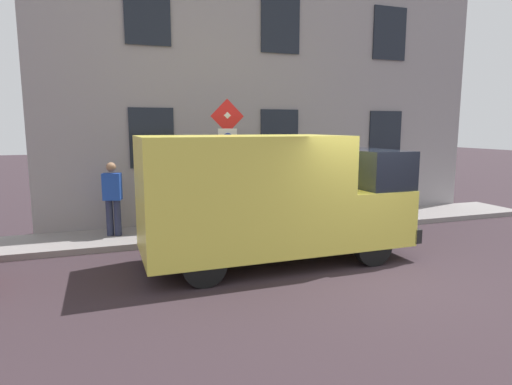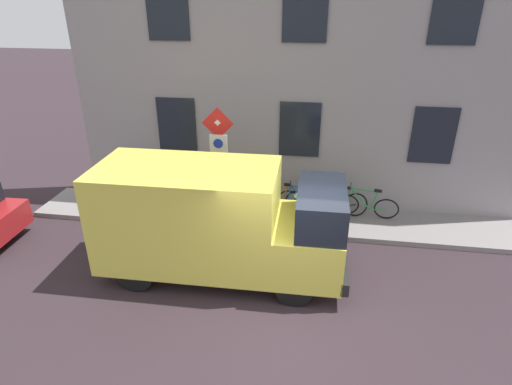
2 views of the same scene
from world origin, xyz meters
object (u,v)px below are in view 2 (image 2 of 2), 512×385
bicycle_black (336,203)px  bicycle_blue (307,201)px  bicycle_orange (278,199)px  sign_post_stacked (219,155)px  bicycle_green (366,205)px  litter_bin (301,212)px  pedestrian (138,175)px  delivery_van (216,220)px

bicycle_black → bicycle_blue: bearing=-7.2°
bicycle_blue → bicycle_orange: 0.81m
bicycle_blue → sign_post_stacked: bearing=18.2°
bicycle_black → bicycle_orange: same height
sign_post_stacked → bicycle_green: size_ratio=1.77×
bicycle_orange → bicycle_black: bearing=-179.6°
bicycle_orange → litter_bin: (-0.80, -0.69, 0.08)m
pedestrian → bicycle_orange: bearing=-71.7°
delivery_van → bicycle_orange: (2.86, -1.05, -0.82)m
delivery_van → bicycle_orange: bearing=69.1°
sign_post_stacked → bicycle_orange: bearing=-56.0°
bicycle_orange → pedestrian: 4.02m
bicycle_green → bicycle_black: 0.81m
bicycle_blue → bicycle_orange: bearing=-5.0°
delivery_van → bicycle_blue: bearing=56.2°
bicycle_blue → pedestrian: (-0.21, 4.78, 0.56)m
delivery_van → bicycle_black: bearing=46.3°
bicycle_black → bicycle_blue: same height
bicycle_orange → sign_post_stacked: bearing=34.4°
bicycle_green → delivery_van: bearing=46.8°
pedestrian → delivery_van: bearing=-116.9°
bicycle_green → bicycle_orange: 2.42m
delivery_van → bicycle_black: delivery_van is taller
litter_bin → pedestrian: bearing=82.8°
sign_post_stacked → pedestrian: bearing=73.9°
bicycle_green → bicycle_blue: 1.61m
bicycle_black → bicycle_green: bearing=172.9°
bicycle_green → bicycle_blue: size_ratio=1.00×
bicycle_black → sign_post_stacked: bearing=10.3°
bicycle_green → bicycle_orange: (-0.00, 2.42, 0.00)m
delivery_van → sign_post_stacked: bearing=99.9°
bicycle_blue → bicycle_orange: size_ratio=1.00×
delivery_van → pedestrian: bearing=137.2°
litter_bin → bicycle_green: bearing=-65.0°
pedestrian → bicycle_blue: bearing=-72.2°
sign_post_stacked → litter_bin: (0.15, -2.10, -1.50)m
bicycle_green → litter_bin: litter_bin is taller
bicycle_black → litter_bin: (-0.80, 0.92, 0.08)m
sign_post_stacked → bicycle_orange: (0.95, -1.41, -1.58)m
bicycle_black → litter_bin: 1.22m
bicycle_orange → bicycle_blue: bearing=-179.6°
sign_post_stacked → pedestrian: (0.74, 2.57, -1.02)m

